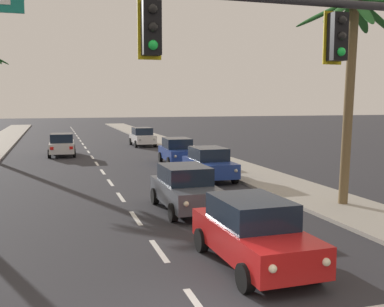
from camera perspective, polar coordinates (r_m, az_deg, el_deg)
The scene contains 10 objects.
sidewalk_right at distance 29.92m, azimuth 3.82°, elevation -1.22°, with size 3.20×110.00×0.14m, color #9E998E.
lane_markings at distance 28.08m, azimuth -10.35°, elevation -1.95°, with size 4.28×87.11×0.01m.
traffic_signal_mast at distance 9.72m, azimuth 17.68°, elevation 10.60°, with size 11.62×0.41×6.81m.
sedan_lead_at_stop_bar at distance 11.66m, azimuth 7.52°, elevation -9.57°, with size 2.03×4.48×1.68m.
sedan_third_in_queue at distance 17.22m, azimuth -0.83°, elevation -4.28°, with size 1.97×4.46×1.68m.
sedan_oncoming_far at distance 35.89m, azimuth -15.82°, elevation 1.09°, with size 2.05×4.49×1.68m.
sedan_parked_nearest_kerb at distance 23.99m, azimuth 2.13°, elevation -1.23°, with size 1.97×4.46×1.68m.
sedan_parked_mid_kerb at distance 42.47m, azimuth -6.15°, elevation 2.10°, with size 1.95×4.45×1.68m.
sedan_parked_far_kerb at distance 30.05m, azimuth -1.82°, elevation 0.33°, with size 2.08×4.50×1.68m.
palm_right_second at distance 18.61m, azimuth 19.28°, elevation 12.04°, with size 4.38×4.53×8.11m.
Camera 1 is at (-2.66, -7.75, 4.07)m, focal length 43.07 mm.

